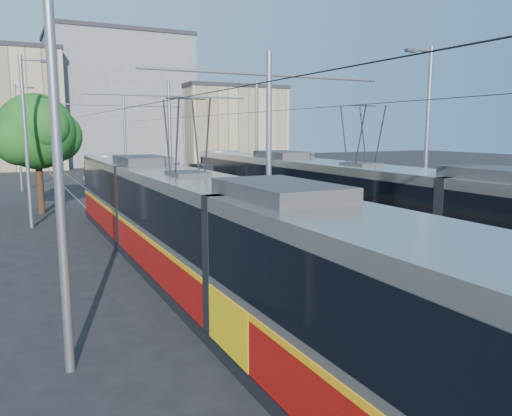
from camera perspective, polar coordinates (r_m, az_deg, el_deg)
ground at (r=12.22m, az=19.75°, el=-13.78°), size 160.00×160.00×0.00m
platform at (r=26.44m, az=-7.72°, el=-0.91°), size 4.00×50.00×0.30m
tactile_strip_left at (r=25.99m, az=-10.76°, el=-0.80°), size 0.70×50.00×0.01m
tactile_strip_right at (r=26.90m, az=-4.81°, el=-0.35°), size 0.70×50.00×0.01m
rails at (r=26.46m, az=-7.72°, el=-1.20°), size 8.71×70.00×0.03m
tram_left at (r=15.05m, az=-7.69°, el=-2.29°), size 2.43×27.83×5.50m
tram_right at (r=19.40m, az=11.76°, el=0.55°), size 2.43×30.04×5.50m
catenary at (r=23.38m, az=-5.68°, el=8.63°), size 9.20×70.00×7.00m
street_lamps at (r=29.88m, az=-10.38°, el=7.92°), size 15.18×38.22×8.00m
shelter at (r=25.55m, az=-6.24°, el=2.23°), size 1.01×1.33×2.62m
tree at (r=30.09m, az=-23.30°, el=7.88°), size 4.54×4.20×6.59m
building_centre at (r=73.23m, az=-15.45°, el=11.79°), size 18.36×14.28×17.46m
building_right at (r=71.54m, az=-3.16°, el=9.47°), size 14.28×10.20×10.72m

